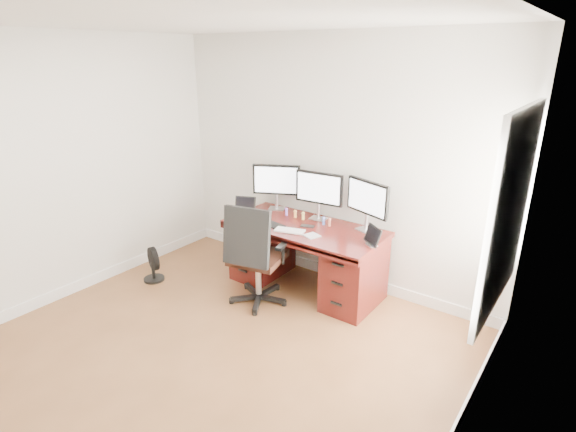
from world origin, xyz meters
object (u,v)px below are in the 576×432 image
Objects in this scene: floor_fan at (153,265)px; keyboard at (290,231)px; monitor_center at (319,190)px; desk at (306,255)px; office_chair at (256,272)px.

floor_fan is 1.70m from keyboard.
monitor_center is (1.51, 1.13, 0.89)m from floor_fan.
keyboard is at bearing -99.32° from desk.
floor_fan is at bearing -179.40° from office_chair.
monitor_center reaches higher than desk.
desk is at bearing 64.26° from keyboard.
desk is 0.43m from keyboard.
office_chair is at bearing -111.55° from monitor_center.
office_chair is 2.74× the size of floor_fan.
monitor_center reaches higher than keyboard.
desk is at bearing 51.23° from floor_fan.
desk is at bearing 54.74° from office_chair.
office_chair is 2.00× the size of monitor_center.
office_chair reaches higher than desk.
floor_fan is 0.73× the size of monitor_center.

